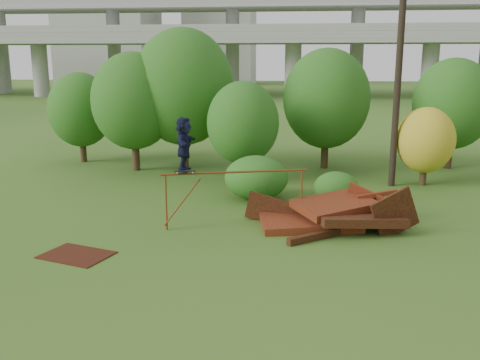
# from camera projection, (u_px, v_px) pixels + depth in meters

# --- Properties ---
(ground) EXTENTS (240.00, 240.00, 0.00)m
(ground) POSITION_uv_depth(u_px,v_px,m) (260.00, 251.00, 15.21)
(ground) COLOR #2D5116
(ground) RESTS_ON ground
(scrap_pile) EXTENTS (5.63, 3.60, 1.81)m
(scrap_pile) POSITION_uv_depth(u_px,v_px,m) (331.00, 216.00, 17.25)
(scrap_pile) COLOR #3F140B
(scrap_pile) RESTS_ON ground
(grind_rail) EXTENTS (4.56, 1.37, 1.84)m
(grind_rail) POSITION_uv_depth(u_px,v_px,m) (235.00, 183.00, 17.14)
(grind_rail) COLOR brown
(grind_rail) RESTS_ON ground
(skateboard) EXTENTS (0.70, 0.36, 0.07)m
(skateboard) POSITION_uv_depth(u_px,v_px,m) (185.00, 171.00, 16.77)
(skateboard) COLOR black
(skateboard) RESTS_ON grind_rail
(skater) EXTENTS (0.56, 1.59, 1.69)m
(skater) POSITION_uv_depth(u_px,v_px,m) (184.00, 144.00, 16.58)
(skater) COLOR black
(skater) RESTS_ON skateboard
(flat_plate) EXTENTS (2.16, 1.82, 0.03)m
(flat_plate) POSITION_uv_depth(u_px,v_px,m) (76.00, 255.00, 14.85)
(flat_plate) COLOR #38160C
(flat_plate) RESTS_ON ground
(tree_0) EXTENTS (4.03, 4.03, 5.69)m
(tree_0) POSITION_uv_depth(u_px,v_px,m) (134.00, 101.00, 25.51)
(tree_0) COLOR black
(tree_0) RESTS_ON ground
(tree_1) EXTENTS (4.91, 4.91, 6.83)m
(tree_1) POSITION_uv_depth(u_px,v_px,m) (183.00, 87.00, 25.85)
(tree_1) COLOR black
(tree_1) RESTS_ON ground
(tree_2) EXTENTS (3.15, 3.15, 4.44)m
(tree_2) POSITION_uv_depth(u_px,v_px,m) (243.00, 123.00, 23.19)
(tree_2) COLOR black
(tree_2) RESTS_ON ground
(tree_3) EXTENTS (4.23, 4.23, 5.87)m
(tree_3) POSITION_uv_depth(u_px,v_px,m) (326.00, 99.00, 26.04)
(tree_3) COLOR black
(tree_3) RESTS_ON ground
(tree_4) EXTENTS (2.44, 2.44, 3.37)m
(tree_4) POSITION_uv_depth(u_px,v_px,m) (426.00, 140.00, 22.69)
(tree_4) COLOR black
(tree_4) RESTS_ON ground
(tree_5) EXTENTS (3.85, 3.85, 5.41)m
(tree_5) POSITION_uv_depth(u_px,v_px,m) (453.00, 104.00, 25.99)
(tree_5) COLOR black
(tree_5) RESTS_ON ground
(tree_6) EXTENTS (3.35, 3.35, 4.68)m
(tree_6) POSITION_uv_depth(u_px,v_px,m) (81.00, 110.00, 27.76)
(tree_6) COLOR black
(tree_6) RESTS_ON ground
(shrub_left) EXTENTS (2.47, 2.28, 1.71)m
(shrub_left) POSITION_uv_depth(u_px,v_px,m) (256.00, 178.00, 20.64)
(shrub_left) COLOR #244F15
(shrub_left) RESTS_ON ground
(shrub_right) EXTENTS (1.70, 1.55, 1.20)m
(shrub_right) POSITION_uv_depth(u_px,v_px,m) (336.00, 187.00, 20.16)
(shrub_right) COLOR #244F15
(shrub_right) RESTS_ON ground
(utility_pole) EXTENTS (1.40, 0.28, 9.88)m
(utility_pole) POSITION_uv_depth(u_px,v_px,m) (399.00, 67.00, 21.91)
(utility_pole) COLOR black
(utility_pole) RESTS_ON ground
(freeway_overpass) EXTENTS (160.00, 15.00, 13.70)m
(freeway_overpass) POSITION_uv_depth(u_px,v_px,m) (294.00, 22.00, 73.89)
(freeway_overpass) COLOR gray
(freeway_overpass) RESTS_ON ground
(building_right) EXTENTS (14.00, 14.00, 28.00)m
(building_right) POSITION_uv_depth(u_px,v_px,m) (221.00, 17.00, 112.67)
(building_right) COLOR #9E9E99
(building_right) RESTS_ON ground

